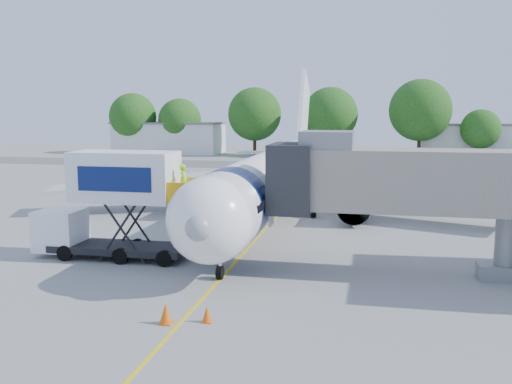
% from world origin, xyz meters
% --- Properties ---
extents(ground, '(160.00, 160.00, 0.00)m').
position_xyz_m(ground, '(0.00, 0.00, 0.00)').
color(ground, gray).
rests_on(ground, ground).
extents(guidance_line, '(0.15, 70.00, 0.01)m').
position_xyz_m(guidance_line, '(0.00, 0.00, 0.01)').
color(guidance_line, yellow).
rests_on(guidance_line, ground).
extents(taxiway_strip, '(120.00, 10.00, 0.01)m').
position_xyz_m(taxiway_strip, '(0.00, 42.00, 0.00)').
color(taxiway_strip, '#59595B').
rests_on(taxiway_strip, ground).
extents(aircraft, '(34.17, 37.73, 11.35)m').
position_xyz_m(aircraft, '(0.00, 4.12, 2.95)').
color(aircraft, white).
rests_on(aircraft, ground).
extents(jet_bridge, '(13.90, 3.20, 6.60)m').
position_xyz_m(jet_bridge, '(7.99, -7.00, 4.34)').
color(jet_bridge, gray).
rests_on(jet_bridge, ground).
extents(catering_hiloader, '(8.50, 2.44, 5.50)m').
position_xyz_m(catering_hiloader, '(-6.26, -7.00, 2.76)').
color(catering_hiloader, black).
rests_on(catering_hiloader, ground).
extents(ground_tug, '(4.29, 3.06, 1.55)m').
position_xyz_m(ground_tug, '(0.79, -17.88, 0.81)').
color(ground_tug, white).
rests_on(ground_tug, ground).
extents(safety_cone_a, '(0.48, 0.48, 0.77)m').
position_xyz_m(safety_cone_a, '(-0.47, -15.09, 0.37)').
color(safety_cone_a, '#DD550B').
rests_on(safety_cone_a, ground).
extents(safety_cone_b, '(0.38, 0.38, 0.60)m').
position_xyz_m(safety_cone_b, '(0.92, -14.64, 0.29)').
color(safety_cone_b, '#DD550B').
rests_on(safety_cone_b, ground).
extents(outbuilding_left, '(18.40, 8.40, 5.30)m').
position_xyz_m(outbuilding_left, '(-28.00, 60.00, 2.66)').
color(outbuilding_left, silver).
rests_on(outbuilding_left, ground).
extents(outbuilding_right, '(16.40, 7.40, 5.30)m').
position_xyz_m(outbuilding_right, '(22.00, 62.00, 2.66)').
color(outbuilding_right, silver).
rests_on(outbuilding_right, ground).
extents(tree_a, '(8.02, 8.02, 10.23)m').
position_xyz_m(tree_a, '(-33.89, 58.41, 6.21)').
color(tree_a, '#382314').
rests_on(tree_a, ground).
extents(tree_b, '(7.29, 7.29, 9.29)m').
position_xyz_m(tree_b, '(-25.65, 58.92, 5.64)').
color(tree_b, '#382314').
rests_on(tree_b, ground).
extents(tree_c, '(8.65, 8.65, 11.02)m').
position_xyz_m(tree_c, '(-12.43, 57.69, 6.69)').
color(tree_c, '#382314').
rests_on(tree_c, ground).
extents(tree_d, '(8.60, 8.60, 10.97)m').
position_xyz_m(tree_d, '(-0.20, 57.33, 6.66)').
color(tree_d, '#382314').
rests_on(tree_d, ground).
extents(tree_e, '(9.49, 9.49, 12.10)m').
position_xyz_m(tree_e, '(13.48, 57.85, 7.35)').
color(tree_e, '#382314').
rests_on(tree_e, ground).
extents(tree_f, '(5.90, 5.90, 7.53)m').
position_xyz_m(tree_f, '(22.27, 57.29, 4.56)').
color(tree_f, '#382314').
rests_on(tree_f, ground).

